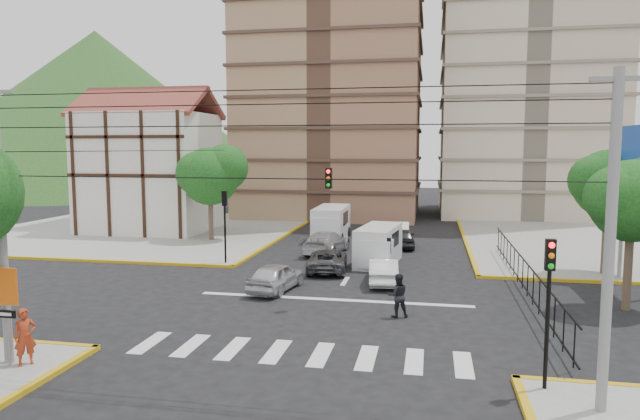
% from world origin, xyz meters
% --- Properties ---
extents(ground, '(160.00, 160.00, 0.00)m').
position_xyz_m(ground, '(0.00, 0.00, 0.00)').
color(ground, black).
rests_on(ground, ground).
extents(sidewalk_nw, '(26.00, 26.00, 0.15)m').
position_xyz_m(sidewalk_nw, '(-20.00, 20.00, 0.07)').
color(sidewalk_nw, gray).
rests_on(sidewalk_nw, ground).
extents(crosswalk_stripes, '(12.00, 2.40, 0.01)m').
position_xyz_m(crosswalk_stripes, '(0.00, -6.00, 0.01)').
color(crosswalk_stripes, silver).
rests_on(crosswalk_stripes, ground).
extents(stop_line, '(13.00, 0.40, 0.01)m').
position_xyz_m(stop_line, '(0.00, 1.20, 0.01)').
color(stop_line, silver).
rests_on(stop_line, ground).
extents(tudor_building, '(10.80, 8.05, 12.23)m').
position_xyz_m(tudor_building, '(-19.00, 20.00, 5.25)').
color(tudor_building, silver).
rests_on(tudor_building, ground).
extents(distant_hill, '(70.00, 70.00, 28.00)m').
position_xyz_m(distant_hill, '(-55.00, 70.00, 14.00)').
color(distant_hill, '#29511B').
rests_on(distant_hill, ground).
extents(park_fence, '(0.10, 22.50, 1.66)m').
position_xyz_m(park_fence, '(9.00, 4.50, 0.00)').
color(park_fence, black).
rests_on(park_fence, ground).
extents(billboard, '(0.36, 6.20, 8.10)m').
position_xyz_m(billboard, '(14.45, 6.00, 6.00)').
color(billboard, slate).
rests_on(billboard, ground).
extents(tree_park_a, '(4.41, 3.60, 6.83)m').
position_xyz_m(tree_park_a, '(13.08, 2.01, 5.01)').
color(tree_park_a, '#473828').
rests_on(tree_park_a, ground).
extents(tree_park_c, '(4.65, 3.80, 7.25)m').
position_xyz_m(tree_park_c, '(14.09, 9.01, 5.34)').
color(tree_park_c, '#473828').
rests_on(tree_park_c, ground).
extents(tree_tudor, '(5.39, 4.40, 7.43)m').
position_xyz_m(tree_tudor, '(-11.90, 16.01, 5.22)').
color(tree_tudor, '#473828').
rests_on(tree_tudor, ground).
extents(traffic_light_se, '(0.28, 0.22, 4.40)m').
position_xyz_m(traffic_light_se, '(7.80, -7.80, 3.11)').
color(traffic_light_se, black).
rests_on(traffic_light_se, ground).
extents(traffic_light_nw, '(0.28, 0.22, 4.40)m').
position_xyz_m(traffic_light_nw, '(-7.80, 7.80, 3.11)').
color(traffic_light_nw, black).
rests_on(traffic_light_nw, ground).
extents(traffic_light_hanging, '(18.00, 9.12, 0.92)m').
position_xyz_m(traffic_light_hanging, '(0.00, -2.04, 5.90)').
color(traffic_light_hanging, black).
rests_on(traffic_light_hanging, ground).
extents(utility_pole_sw, '(1.40, 0.28, 9.00)m').
position_xyz_m(utility_pole_sw, '(-9.00, -9.00, 4.77)').
color(utility_pole_sw, slate).
rests_on(utility_pole_sw, ground).
extents(utility_pole_se, '(1.40, 0.28, 9.00)m').
position_xyz_m(utility_pole_se, '(9.00, -9.00, 4.77)').
color(utility_pole_se, slate).
rests_on(utility_pole_se, ground).
extents(district_sign, '(0.90, 0.12, 3.20)m').
position_xyz_m(district_sign, '(-8.80, -9.24, 2.45)').
color(district_sign, slate).
rests_on(district_sign, ground).
extents(van_right_lane, '(2.66, 5.40, 2.33)m').
position_xyz_m(van_right_lane, '(1.33, 9.73, 1.13)').
color(van_right_lane, silver).
rests_on(van_right_lane, ground).
extents(van_left_lane, '(2.38, 5.72, 2.58)m').
position_xyz_m(van_left_lane, '(-3.15, 18.44, 1.25)').
color(van_left_lane, silver).
rests_on(van_left_lane, ground).
extents(car_silver_front_left, '(2.32, 4.40, 1.43)m').
position_xyz_m(car_silver_front_left, '(-3.11, 2.36, 0.71)').
color(car_silver_front_left, silver).
rests_on(car_silver_front_left, ground).
extents(car_white_front_right, '(1.88, 4.33, 1.38)m').
position_xyz_m(car_white_front_right, '(2.05, 4.88, 0.69)').
color(car_white_front_right, white).
rests_on(car_white_front_right, ground).
extents(car_grey_mid_left, '(2.66, 4.88, 1.30)m').
position_xyz_m(car_grey_mid_left, '(-1.40, 7.38, 0.65)').
color(car_grey_mid_left, '#4F5256').
rests_on(car_grey_mid_left, ground).
extents(car_silver_rear_left, '(2.87, 5.49, 1.52)m').
position_xyz_m(car_silver_rear_left, '(-2.46, 12.83, 0.76)').
color(car_silver_rear_left, '#B8B7BC').
rests_on(car_silver_rear_left, ground).
extents(car_darkgrey_mid_right, '(1.99, 4.23, 1.40)m').
position_xyz_m(car_darkgrey_mid_right, '(2.51, 16.14, 0.70)').
color(car_darkgrey_mid_right, '#2A2A2D').
rests_on(car_darkgrey_mid_right, ground).
extents(car_white_rear_right, '(1.46, 3.85, 1.25)m').
position_xyz_m(car_white_rear_right, '(2.11, 21.28, 0.63)').
color(car_white_rear_right, white).
rests_on(car_white_rear_right, ground).
extents(pedestrian_sw_corner, '(0.78, 0.80, 1.85)m').
position_xyz_m(pedestrian_sw_corner, '(-8.30, -9.08, 1.08)').
color(pedestrian_sw_corner, '#A73519').
rests_on(pedestrian_sw_corner, sidewalk_sw).
extents(pedestrian_crosswalk, '(1.06, 0.93, 1.86)m').
position_xyz_m(pedestrian_crosswalk, '(3.14, -1.01, 0.93)').
color(pedestrian_crosswalk, black).
rests_on(pedestrian_crosswalk, ground).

